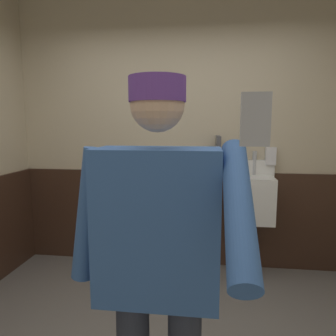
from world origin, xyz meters
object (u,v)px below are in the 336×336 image
(person, at_px, (158,254))
(soap_dispenser, at_px, (270,156))
(urinal_left, at_px, (180,196))
(cell_phone, at_px, (255,120))
(urinal_middle, at_px, (255,199))

(person, distance_m, soap_dispenser, 2.19)
(urinal_left, bearing_deg, soap_dispenser, 7.52)
(cell_phone, bearing_deg, urinal_left, 101.01)
(urinal_left, distance_m, person, 1.91)
(soap_dispenser, bearing_deg, person, -112.22)
(urinal_middle, xyz_separation_m, soap_dispenser, (0.16, 0.12, 0.42))
(cell_phone, bearing_deg, urinal_middle, 83.26)
(person, bearing_deg, cell_phone, -60.30)
(urinal_left, distance_m, urinal_middle, 0.75)
(soap_dispenser, bearing_deg, urinal_left, -172.48)
(urinal_left, height_order, cell_phone, cell_phone)
(person, bearing_deg, soap_dispenser, 67.78)
(urinal_middle, height_order, cell_phone, cell_phone)
(urinal_middle, bearing_deg, soap_dispenser, 37.55)
(cell_phone, xyz_separation_m, soap_dispenser, (0.54, 2.52, -0.32))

